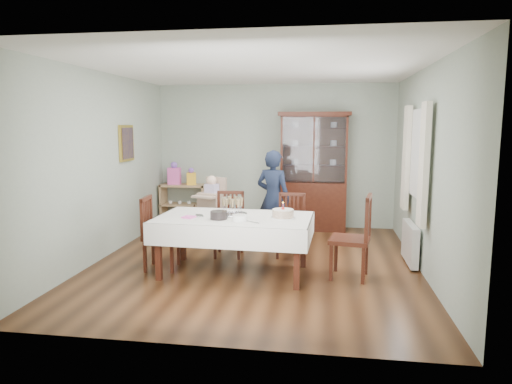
% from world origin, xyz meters
% --- Properties ---
extents(floor, '(5.00, 5.00, 0.00)m').
position_xyz_m(floor, '(0.00, 0.00, 0.00)').
color(floor, '#593319').
rests_on(floor, ground).
extents(room_shell, '(5.00, 5.00, 5.00)m').
position_xyz_m(room_shell, '(0.00, 0.53, 1.70)').
color(room_shell, '#9EAA99').
rests_on(room_shell, floor).
extents(dining_table, '(2.05, 1.23, 0.76)m').
position_xyz_m(dining_table, '(-0.20, -0.48, 0.38)').
color(dining_table, '#441E11').
rests_on(dining_table, floor).
extents(china_cabinet, '(1.30, 0.48, 2.18)m').
position_xyz_m(china_cabinet, '(0.75, 2.26, 1.12)').
color(china_cabinet, '#441E11').
rests_on(china_cabinet, floor).
extents(sideboard, '(0.90, 0.38, 0.80)m').
position_xyz_m(sideboard, '(-1.75, 2.28, 0.40)').
color(sideboard, tan).
rests_on(sideboard, floor).
extents(picture_frame, '(0.04, 0.48, 0.58)m').
position_xyz_m(picture_frame, '(-2.22, 0.80, 1.65)').
color(picture_frame, gold).
rests_on(picture_frame, room_shell).
extents(window, '(0.04, 1.02, 1.22)m').
position_xyz_m(window, '(2.22, 0.30, 1.55)').
color(window, white).
rests_on(window, room_shell).
extents(curtain_left, '(0.07, 0.30, 1.55)m').
position_xyz_m(curtain_left, '(2.16, -0.32, 1.45)').
color(curtain_left, silver).
rests_on(curtain_left, room_shell).
extents(curtain_right, '(0.07, 0.30, 1.55)m').
position_xyz_m(curtain_right, '(2.16, 0.92, 1.45)').
color(curtain_right, silver).
rests_on(curtain_right, room_shell).
extents(radiator, '(0.10, 0.80, 0.55)m').
position_xyz_m(radiator, '(2.16, 0.30, 0.30)').
color(radiator, white).
rests_on(radiator, floor).
extents(chair_far_left, '(0.44, 0.44, 0.95)m').
position_xyz_m(chair_far_left, '(-0.44, 0.32, 0.28)').
color(chair_far_left, '#441E11').
rests_on(chair_far_left, floor).
extents(chair_far_right, '(0.43, 0.43, 0.93)m').
position_xyz_m(chair_far_right, '(0.47, 0.43, 0.28)').
color(chair_far_right, '#441E11').
rests_on(chair_far_right, floor).
extents(chair_end_left, '(0.47, 0.47, 0.99)m').
position_xyz_m(chair_end_left, '(-1.23, -0.43, 0.29)').
color(chair_end_left, '#441E11').
rests_on(chair_end_left, floor).
extents(chair_end_right, '(0.56, 0.56, 1.07)m').
position_xyz_m(chair_end_right, '(1.30, -0.43, 0.32)').
color(chair_end_right, '#441E11').
rests_on(chair_end_right, floor).
extents(woman, '(0.66, 0.54, 1.55)m').
position_xyz_m(woman, '(0.15, 0.96, 0.78)').
color(woman, black).
rests_on(woman, floor).
extents(high_chair, '(0.64, 0.64, 1.13)m').
position_xyz_m(high_chair, '(-0.87, 0.99, 0.44)').
color(high_chair, black).
rests_on(high_chair, floor).
extents(champagne_tray, '(0.39, 0.39, 0.24)m').
position_xyz_m(champagne_tray, '(-0.25, -0.37, 0.84)').
color(champagne_tray, silver).
rests_on(champagne_tray, dining_table).
extents(birthday_cake, '(0.31, 0.31, 0.21)m').
position_xyz_m(birthday_cake, '(0.43, -0.49, 0.82)').
color(birthday_cake, white).
rests_on(birthday_cake, dining_table).
extents(plate_stack_dark, '(0.27, 0.27, 0.10)m').
position_xyz_m(plate_stack_dark, '(-0.37, -0.66, 0.81)').
color(plate_stack_dark, black).
rests_on(plate_stack_dark, dining_table).
extents(plate_stack_white, '(0.23, 0.23, 0.08)m').
position_xyz_m(plate_stack_white, '(-0.08, -0.73, 0.80)').
color(plate_stack_white, white).
rests_on(plate_stack_white, dining_table).
extents(napkin_stack, '(0.18, 0.18, 0.02)m').
position_xyz_m(napkin_stack, '(-0.77, -0.63, 0.77)').
color(napkin_stack, '#F359B8').
rests_on(napkin_stack, dining_table).
extents(cutlery, '(0.18, 0.21, 0.01)m').
position_xyz_m(cutlery, '(-0.70, -0.49, 0.77)').
color(cutlery, silver).
rests_on(cutlery, dining_table).
extents(cake_knife, '(0.23, 0.17, 0.01)m').
position_xyz_m(cake_knife, '(0.07, -0.78, 0.77)').
color(cake_knife, silver).
rests_on(cake_knife, dining_table).
extents(gift_bag_pink, '(0.25, 0.17, 0.44)m').
position_xyz_m(gift_bag_pink, '(-1.93, 2.26, 0.99)').
color(gift_bag_pink, '#F359B8').
rests_on(gift_bag_pink, sideboard).
extents(gift_bag_orange, '(0.21, 0.17, 0.33)m').
position_xyz_m(gift_bag_orange, '(-1.59, 2.26, 0.95)').
color(gift_bag_orange, yellow).
rests_on(gift_bag_orange, sideboard).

